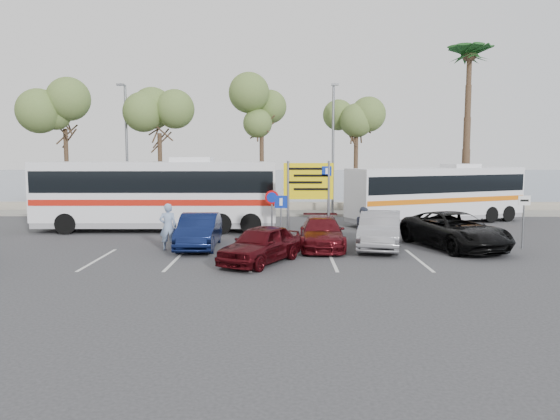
{
  "coord_description": "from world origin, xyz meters",
  "views": [
    {
      "loc": [
        -0.08,
        -20.89,
        3.95
      ],
      "look_at": [
        -0.26,
        3.0,
        1.44
      ],
      "focal_mm": 35.0,
      "sensor_mm": 36.0,
      "label": 1
    }
  ],
  "objects_px": {
    "street_lamp_right": "(333,142)",
    "car_blue": "(199,231)",
    "car_silver_b": "(380,230)",
    "direction_sign": "(308,187)",
    "car_maroon": "(322,233)",
    "suv_black": "(455,230)",
    "car_red": "(261,244)",
    "coach_bus_left": "(157,197)",
    "pedestrian_near": "(168,227)",
    "coach_bus_right": "(437,196)",
    "pedestrian_far": "(364,227)",
    "street_lamp_left": "(126,142)"
  },
  "relations": [
    {
      "from": "coach_bus_left",
      "to": "car_maroon",
      "type": "distance_m",
      "value": 9.49
    },
    {
      "from": "coach_bus_left",
      "to": "pedestrian_near",
      "type": "relative_size",
      "value": 6.29
    },
    {
      "from": "suv_black",
      "to": "car_silver_b",
      "type": "bearing_deg",
      "value": 163.21
    },
    {
      "from": "direction_sign",
      "to": "coach_bus_left",
      "type": "xyz_separation_m",
      "value": [
        -7.5,
        3.3,
        -0.69
      ]
    },
    {
      "from": "car_red",
      "to": "pedestrian_near",
      "type": "distance_m",
      "value": 4.71
    },
    {
      "from": "car_maroon",
      "to": "pedestrian_far",
      "type": "bearing_deg",
      "value": 16.09
    },
    {
      "from": "street_lamp_right",
      "to": "car_blue",
      "type": "distance_m",
      "value": 14.26
    },
    {
      "from": "direction_sign",
      "to": "pedestrian_far",
      "type": "bearing_deg",
      "value": -28.44
    },
    {
      "from": "car_red",
      "to": "suv_black",
      "type": "relative_size",
      "value": 0.74
    },
    {
      "from": "car_red",
      "to": "pedestrian_near",
      "type": "bearing_deg",
      "value": 174.58
    },
    {
      "from": "coach_bus_right",
      "to": "car_blue",
      "type": "relative_size",
      "value": 2.47
    },
    {
      "from": "car_red",
      "to": "suv_black",
      "type": "distance_m",
      "value": 8.49
    },
    {
      "from": "street_lamp_left",
      "to": "coach_bus_right",
      "type": "xyz_separation_m",
      "value": [
        18.49,
        -3.89,
        -3.06
      ]
    },
    {
      "from": "street_lamp_right",
      "to": "direction_sign",
      "type": "distance_m",
      "value": 10.73
    },
    {
      "from": "pedestrian_near",
      "to": "direction_sign",
      "type": "bearing_deg",
      "value": -170.66
    },
    {
      "from": "street_lamp_left",
      "to": "car_red",
      "type": "bearing_deg",
      "value": -58.96
    },
    {
      "from": "car_red",
      "to": "coach_bus_left",
      "type": "bearing_deg",
      "value": 153.31
    },
    {
      "from": "coach_bus_left",
      "to": "suv_black",
      "type": "distance_m",
      "value": 14.43
    },
    {
      "from": "car_silver_b",
      "to": "direction_sign",
      "type": "bearing_deg",
      "value": 161.17
    },
    {
      "from": "coach_bus_left",
      "to": "suv_black",
      "type": "relative_size",
      "value": 2.23
    },
    {
      "from": "car_maroon",
      "to": "car_silver_b",
      "type": "bearing_deg",
      "value": 1.24
    },
    {
      "from": "car_blue",
      "to": "car_silver_b",
      "type": "bearing_deg",
      "value": -1.07
    },
    {
      "from": "direction_sign",
      "to": "pedestrian_near",
      "type": "xyz_separation_m",
      "value": [
        -5.8,
        -2.15,
        -1.47
      ]
    },
    {
      "from": "street_lamp_right",
      "to": "car_silver_b",
      "type": "relative_size",
      "value": 1.73
    },
    {
      "from": "suv_black",
      "to": "pedestrian_far",
      "type": "height_order",
      "value": "pedestrian_far"
    },
    {
      "from": "street_lamp_right",
      "to": "car_maroon",
      "type": "bearing_deg",
      "value": -97.16
    },
    {
      "from": "car_blue",
      "to": "car_red",
      "type": "xyz_separation_m",
      "value": [
        2.7,
        -3.09,
        -0.03
      ]
    },
    {
      "from": "car_maroon",
      "to": "street_lamp_left",
      "type": "bearing_deg",
      "value": 135.4
    },
    {
      "from": "car_blue",
      "to": "pedestrian_near",
      "type": "xyz_separation_m",
      "value": [
        -1.19,
        -0.45,
        0.24
      ]
    },
    {
      "from": "coach_bus_left",
      "to": "coach_bus_right",
      "type": "bearing_deg",
      "value": 11.77
    },
    {
      "from": "street_lamp_left",
      "to": "pedestrian_near",
      "type": "bearing_deg",
      "value": -67.37
    },
    {
      "from": "coach_bus_left",
      "to": "street_lamp_right",
      "type": "bearing_deg",
      "value": 36.46
    },
    {
      "from": "coach_bus_right",
      "to": "car_silver_b",
      "type": "height_order",
      "value": "coach_bus_right"
    },
    {
      "from": "car_maroon",
      "to": "suv_black",
      "type": "xyz_separation_m",
      "value": [
        5.51,
        0.0,
        0.11
      ]
    },
    {
      "from": "street_lamp_right",
      "to": "car_red",
      "type": "height_order",
      "value": "street_lamp_right"
    },
    {
      "from": "pedestrian_far",
      "to": "car_maroon",
      "type": "bearing_deg",
      "value": 90.23
    },
    {
      "from": "street_lamp_left",
      "to": "pedestrian_far",
      "type": "xyz_separation_m",
      "value": [
        13.29,
        -11.56,
        -3.76
      ]
    },
    {
      "from": "street_lamp_right",
      "to": "suv_black",
      "type": "relative_size",
      "value": 1.49
    },
    {
      "from": "street_lamp_left",
      "to": "car_silver_b",
      "type": "relative_size",
      "value": 1.73
    },
    {
      "from": "coach_bus_right",
      "to": "direction_sign",
      "type": "bearing_deg",
      "value": -139.36
    },
    {
      "from": "street_lamp_left",
      "to": "car_maroon",
      "type": "relative_size",
      "value": 1.8
    },
    {
      "from": "street_lamp_right",
      "to": "coach_bus_left",
      "type": "distance_m",
      "value": 12.15
    },
    {
      "from": "coach_bus_left",
      "to": "car_silver_b",
      "type": "relative_size",
      "value": 2.6
    },
    {
      "from": "direction_sign",
      "to": "car_red",
      "type": "distance_m",
      "value": 5.44
    },
    {
      "from": "car_silver_b",
      "to": "suv_black",
      "type": "bearing_deg",
      "value": 12.24
    },
    {
      "from": "car_red",
      "to": "car_maroon",
      "type": "bearing_deg",
      "value": 80.76
    },
    {
      "from": "street_lamp_right",
      "to": "pedestrian_near",
      "type": "bearing_deg",
      "value": -122.02
    },
    {
      "from": "coach_bus_right",
      "to": "car_silver_b",
      "type": "bearing_deg",
      "value": -119.47
    },
    {
      "from": "coach_bus_right",
      "to": "car_maroon",
      "type": "bearing_deg",
      "value": -130.76
    },
    {
      "from": "pedestrian_far",
      "to": "pedestrian_near",
      "type": "bearing_deg",
      "value": 82.28
    }
  ]
}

